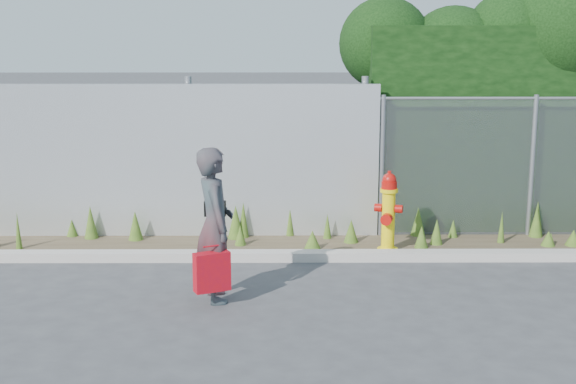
# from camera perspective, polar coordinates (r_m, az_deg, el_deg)

# --- Properties ---
(ground) EXTENTS (80.00, 80.00, 0.00)m
(ground) POSITION_cam_1_polar(r_m,az_deg,el_deg) (8.81, 2.02, -8.30)
(ground) COLOR #3D3C3F
(ground) RESTS_ON ground
(curb) EXTENTS (16.00, 0.22, 0.12)m
(curb) POSITION_cam_1_polar(r_m,az_deg,el_deg) (10.50, 1.63, -4.56)
(curb) COLOR #ADA49C
(curb) RESTS_ON ground
(weed_strip) EXTENTS (16.00, 1.31, 0.53)m
(weed_strip) POSITION_cam_1_polar(r_m,az_deg,el_deg) (11.17, 0.83, -3.10)
(weed_strip) COLOR #493B29
(weed_strip) RESTS_ON ground
(corrugated_fence) EXTENTS (8.50, 0.21, 2.30)m
(corrugated_fence) POSITION_cam_1_polar(r_m,az_deg,el_deg) (11.79, -14.52, 2.12)
(corrugated_fence) COLOR silver
(corrugated_fence) RESTS_ON ground
(fire_hydrant) EXTENTS (0.37, 0.34, 1.12)m
(fire_hydrant) POSITION_cam_1_polar(r_m,az_deg,el_deg) (10.80, 7.16, -1.52)
(fire_hydrant) COLOR yellow
(fire_hydrant) RESTS_ON ground
(woman) EXTENTS (0.56, 0.72, 1.73)m
(woman) POSITION_cam_1_polar(r_m,az_deg,el_deg) (8.88, -5.24, -2.33)
(woman) COLOR #0E555A
(woman) RESTS_ON ground
(red_tote_bag) EXTENTS (0.39, 0.14, 0.51)m
(red_tote_bag) POSITION_cam_1_polar(r_m,az_deg,el_deg) (8.74, -5.43, -5.66)
(red_tote_bag) COLOR #9F091B
(black_shoulder_bag) EXTENTS (0.23, 0.10, 0.17)m
(black_shoulder_bag) POSITION_cam_1_polar(r_m,az_deg,el_deg) (8.96, -5.21, -1.18)
(black_shoulder_bag) COLOR black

